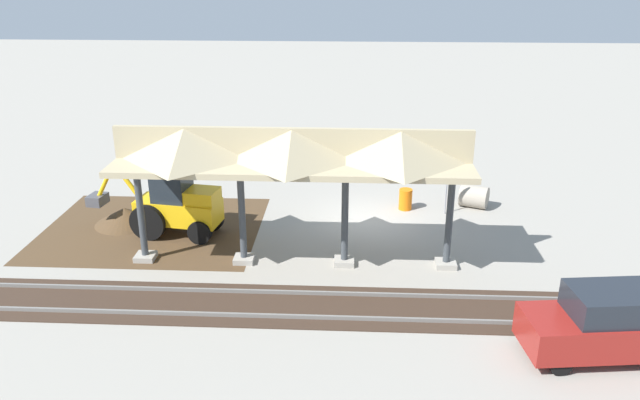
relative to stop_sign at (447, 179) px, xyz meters
name	(u,v)px	position (x,y,z in m)	size (l,w,h in m)	color
ground_plane	(368,219)	(3.26, 0.79, -1.54)	(120.00, 120.00, 0.00)	gray
dirt_work_zone	(153,228)	(11.85, 2.20, -1.54)	(8.50, 7.00, 0.01)	#4C3823
platform_canopy	(292,150)	(5.95, 4.90, 2.62)	(11.85, 3.20, 4.90)	#9E998E
rail_tracks	(372,308)	(3.26, 7.88, -1.51)	(60.00, 2.58, 0.15)	slate
stop_sign	(447,179)	(0.00, 0.00, 0.00)	(0.72, 0.31, 2.15)	gray
backhoe	(174,204)	(10.75, 2.63, -0.28)	(5.42, 2.15, 2.82)	#EAB214
dirt_mound	(126,223)	(13.10, 1.74, -1.54)	(4.92, 4.92, 1.35)	#4C3823
concrete_pipe	(474,196)	(-1.33, -0.83, -1.06)	(1.43, 1.33, 0.96)	#9E9384
distant_parked_car	(605,324)	(-2.83, 9.99, -0.56)	(4.37, 2.21, 1.98)	maroon
traffic_barrel	(405,199)	(1.63, -0.41, -1.09)	(0.56, 0.56, 0.90)	orange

